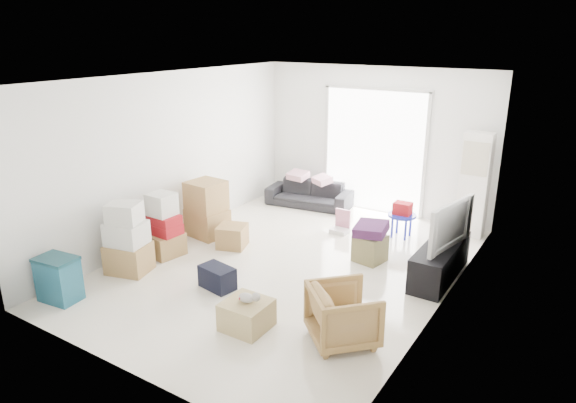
# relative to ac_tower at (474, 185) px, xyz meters

# --- Properties ---
(room_shell) EXTENTS (4.98, 6.48, 3.18)m
(room_shell) POSITION_rel_ac_tower_xyz_m (-1.95, -2.65, 0.48)
(room_shell) COLOR white
(room_shell) RESTS_ON ground
(sliding_door) EXTENTS (2.10, 0.04, 2.33)m
(sliding_door) POSITION_rel_ac_tower_xyz_m (-1.95, 0.33, 0.37)
(sliding_door) COLOR white
(sliding_door) RESTS_ON room_shell
(ac_tower) EXTENTS (0.45, 0.30, 1.75)m
(ac_tower) POSITION_rel_ac_tower_xyz_m (0.00, 0.00, 0.00)
(ac_tower) COLOR white
(ac_tower) RESTS_ON room_shell
(tv_console) EXTENTS (0.44, 1.47, 0.49)m
(tv_console) POSITION_rel_ac_tower_xyz_m (0.05, -1.86, -0.63)
(tv_console) COLOR black
(tv_console) RESTS_ON room_shell
(television) EXTENTS (0.84, 1.21, 0.15)m
(television) POSITION_rel_ac_tower_xyz_m (0.05, -1.86, -0.31)
(television) COLOR black
(television) RESTS_ON tv_console
(sofa) EXTENTS (1.71, 0.72, 0.65)m
(sofa) POSITION_rel_ac_tower_xyz_m (-3.05, -0.15, -0.55)
(sofa) COLOR #242428
(sofa) RESTS_ON room_shell
(pillow_left) EXTENTS (0.42, 0.35, 0.12)m
(pillow_left) POSITION_rel_ac_tower_xyz_m (-3.34, -0.11, -0.17)
(pillow_left) COLOR #C7919F
(pillow_left) RESTS_ON sofa
(pillow_right) EXTENTS (0.45, 0.42, 0.12)m
(pillow_right) POSITION_rel_ac_tower_xyz_m (-2.78, -0.13, -0.17)
(pillow_right) COLOR #C7919F
(pillow_right) RESTS_ON sofa
(armchair) EXTENTS (0.95, 0.95, 0.72)m
(armchair) POSITION_rel_ac_tower_xyz_m (-0.39, -3.99, -0.52)
(armchair) COLOR #9F7747
(armchair) RESTS_ON room_shell
(storage_bins) EXTENTS (0.55, 0.41, 0.59)m
(storage_bins) POSITION_rel_ac_tower_xyz_m (-3.85, -5.10, -0.58)
(storage_bins) COLOR #185066
(storage_bins) RESTS_ON room_shell
(box_stack_a) EXTENTS (0.67, 0.60, 1.03)m
(box_stack_a) POSITION_rel_ac_tower_xyz_m (-3.75, -4.06, -0.41)
(box_stack_a) COLOR #AD844E
(box_stack_a) RESTS_ON room_shell
(box_stack_b) EXTENTS (0.56, 0.56, 0.99)m
(box_stack_b) POSITION_rel_ac_tower_xyz_m (-3.75, -3.36, -0.45)
(box_stack_b) COLOR #AD844E
(box_stack_b) RESTS_ON room_shell
(box_stack_c) EXTENTS (0.70, 0.61, 0.94)m
(box_stack_c) POSITION_rel_ac_tower_xyz_m (-3.72, -2.40, -0.42)
(box_stack_c) COLOR #AD844E
(box_stack_c) RESTS_ON room_shell
(loose_box) EXTENTS (0.55, 0.55, 0.36)m
(loose_box) POSITION_rel_ac_tower_xyz_m (-3.07, -2.56, -0.70)
(loose_box) COLOR #AD844E
(loose_box) RESTS_ON room_shell
(duffel_bag) EXTENTS (0.52, 0.37, 0.31)m
(duffel_bag) POSITION_rel_ac_tower_xyz_m (-2.36, -3.77, -0.72)
(duffel_bag) COLOR black
(duffel_bag) RESTS_ON room_shell
(ottoman) EXTENTS (0.47, 0.47, 0.41)m
(ottoman) POSITION_rel_ac_tower_xyz_m (-0.99, -1.88, -0.67)
(ottoman) COLOR olive
(ottoman) RESTS_ON room_shell
(blanket) EXTENTS (0.50, 0.50, 0.14)m
(blanket) POSITION_rel_ac_tower_xyz_m (-0.99, -1.88, -0.40)
(blanket) COLOR #491F4E
(blanket) RESTS_ON ottoman
(kids_table) EXTENTS (0.47, 0.47, 0.60)m
(kids_table) POSITION_rel_ac_tower_xyz_m (-0.94, -0.72, -0.45)
(kids_table) COLOR #1B24AE
(kids_table) RESTS_ON room_shell
(toy_walker) EXTENTS (0.29, 0.26, 0.39)m
(toy_walker) POSITION_rel_ac_tower_xyz_m (-1.89, -1.07, -0.77)
(toy_walker) COLOR silver
(toy_walker) RESTS_ON room_shell
(wood_crate) EXTENTS (0.51, 0.51, 0.34)m
(wood_crate) POSITION_rel_ac_tower_xyz_m (-1.44, -4.35, -0.71)
(wood_crate) COLOR tan
(wood_crate) RESTS_ON room_shell
(plush_bunny) EXTENTS (0.27, 0.15, 0.13)m
(plush_bunny) POSITION_rel_ac_tower_xyz_m (-1.41, -4.34, -0.48)
(plush_bunny) COLOR #B2ADA8
(plush_bunny) RESTS_ON wood_crate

